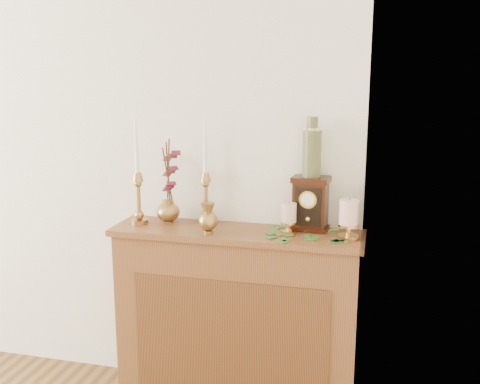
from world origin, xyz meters
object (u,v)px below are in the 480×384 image
(bud_vase, at_px, (208,219))
(ginger_jar, at_px, (171,184))
(ceramic_vase, at_px, (312,150))
(candlestick_center, at_px, (206,190))
(candlestick_left, at_px, (138,190))
(mantel_clock, at_px, (310,204))

(bud_vase, relative_size, ginger_jar, 0.35)
(bud_vase, relative_size, ceramic_vase, 0.53)
(candlestick_center, bearing_deg, ginger_jar, -177.23)
(candlestick_left, xyz_separation_m, ginger_jar, (0.14, 0.09, 0.02))
(candlestick_left, distance_m, mantel_clock, 0.87)
(candlestick_left, relative_size, bud_vase, 3.58)
(ginger_jar, relative_size, ceramic_vase, 1.53)
(bud_vase, relative_size, mantel_clock, 0.57)
(candlestick_center, bearing_deg, candlestick_left, -162.81)
(ginger_jar, xyz_separation_m, ceramic_vase, (0.72, 0.01, 0.20))
(candlestick_left, bearing_deg, candlestick_center, 17.19)
(candlestick_center, bearing_deg, ceramic_vase, 0.35)
(bud_vase, bearing_deg, ginger_jar, 144.79)
(candlestick_center, xyz_separation_m, bud_vase, (0.07, -0.19, -0.10))
(candlestick_left, distance_m, ginger_jar, 0.17)
(bud_vase, distance_m, ginger_jar, 0.34)
(ginger_jar, bearing_deg, bud_vase, -35.21)
(candlestick_center, relative_size, bud_vase, 3.51)
(ceramic_vase, bearing_deg, candlestick_center, -179.65)
(candlestick_center, relative_size, mantel_clock, 2.01)
(candlestick_center, bearing_deg, bud_vase, -69.46)
(candlestick_left, height_order, ginger_jar, candlestick_left)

